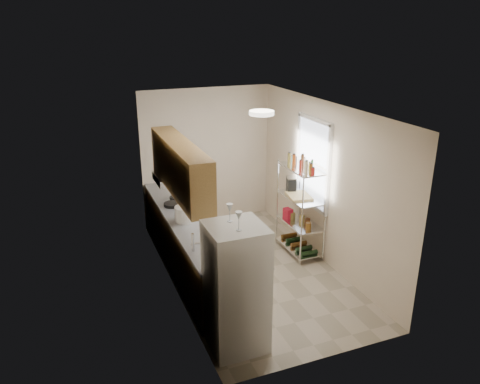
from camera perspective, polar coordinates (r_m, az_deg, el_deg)
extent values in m
cube|color=#B3A691|center=(7.53, 1.39, -9.59)|extent=(2.50, 4.40, 0.01)
cube|color=white|center=(6.64, 1.58, 10.37)|extent=(2.50, 4.40, 0.01)
cube|color=beige|center=(8.95, -4.06, 4.34)|extent=(2.50, 0.01, 2.60)
cube|color=beige|center=(5.20, 11.12, -8.16)|extent=(2.50, 0.01, 2.60)
cube|color=beige|center=(6.62, -8.57, -1.65)|extent=(0.01, 4.40, 2.60)
cube|color=beige|center=(7.53, 10.30, 0.98)|extent=(0.01, 4.40, 2.60)
cube|color=tan|center=(7.43, -6.50, -6.36)|extent=(0.60, 3.48, 0.86)
cube|color=gray|center=(7.25, -6.53, -3.15)|extent=(0.63, 3.51, 0.04)
cube|color=#B7BABC|center=(6.25, -4.03, -7.11)|extent=(0.52, 0.44, 0.04)
cube|color=#B7BABC|center=(8.69, -7.14, -2.13)|extent=(0.01, 0.55, 0.72)
cube|color=tan|center=(6.58, -7.32, 3.01)|extent=(0.33, 2.20, 0.72)
cube|color=#B7BABC|center=(7.47, -8.33, 1.65)|extent=(0.50, 0.60, 0.12)
cube|color=white|center=(7.72, 8.88, 3.50)|extent=(0.06, 1.00, 1.46)
cube|color=silver|center=(8.12, 7.16, -6.60)|extent=(0.45, 0.90, 0.02)
cube|color=silver|center=(7.92, 7.30, -3.69)|extent=(0.45, 0.90, 0.02)
cube|color=silver|center=(7.75, 7.44, -0.65)|extent=(0.45, 0.90, 0.02)
cube|color=silver|center=(7.59, 7.61, 2.88)|extent=(0.45, 0.90, 0.02)
cylinder|color=silver|center=(7.39, 7.54, -3.62)|extent=(0.02, 0.02, 1.55)
cylinder|color=silver|center=(8.10, 4.57, -1.31)|extent=(0.02, 0.02, 1.55)
cylinder|color=silver|center=(7.59, 10.36, -3.12)|extent=(0.02, 0.02, 1.55)
cylinder|color=silver|center=(8.29, 7.21, -0.91)|extent=(0.02, 0.02, 1.55)
cylinder|color=white|center=(6.37, 2.65, 9.62)|extent=(0.34, 0.34, 0.05)
cube|color=silver|center=(5.59, -0.50, -11.59)|extent=(0.65, 0.65, 1.59)
cylinder|color=white|center=(7.04, -6.78, -2.68)|extent=(0.29, 0.29, 0.23)
cylinder|color=black|center=(7.68, -8.23, -1.51)|extent=(0.31, 0.31, 0.05)
cylinder|color=black|center=(7.96, -7.82, -0.71)|extent=(0.22, 0.22, 0.04)
cube|color=tan|center=(7.74, 7.21, -0.47)|extent=(0.42, 0.51, 0.03)
cube|color=black|center=(7.94, 6.26, 0.95)|extent=(0.20, 0.25, 0.25)
cube|color=#B8162C|center=(8.01, 5.84, -2.61)|extent=(0.13, 0.17, 0.17)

